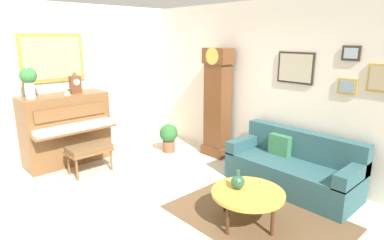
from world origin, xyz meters
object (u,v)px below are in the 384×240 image
(coffee_table, at_px, (248,194))
(green_jug, at_px, (238,182))
(couch, at_px, (293,168))
(piano_bench, at_px, (89,149))
(piano, at_px, (66,129))
(teacup, at_px, (67,94))
(mantel_clock, at_px, (75,83))
(grandfather_clock, at_px, (217,106))
(flower_vase, at_px, (28,79))
(potted_plant, at_px, (169,136))

(coffee_table, bearing_deg, green_jug, -169.04)
(couch, bearing_deg, green_jug, -90.04)
(piano_bench, bearing_deg, couch, 37.62)
(piano, xyz_separation_m, teacup, (0.11, 0.04, 0.64))
(piano, height_order, green_jug, piano)
(piano, bearing_deg, coffee_table, 13.01)
(piano, height_order, mantel_clock, mantel_clock)
(green_jug, bearing_deg, piano_bench, -164.92)
(grandfather_clock, xyz_separation_m, coffee_table, (1.86, -1.44, -0.58))
(grandfather_clock, relative_size, teacup, 17.50)
(flower_vase, bearing_deg, potted_plant, 69.66)
(coffee_table, height_order, mantel_clock, mantel_clock)
(piano, height_order, grandfather_clock, grandfather_clock)
(piano_bench, height_order, potted_plant, potted_plant)
(piano_bench, relative_size, flower_vase, 1.21)
(mantel_clock, bearing_deg, coffee_table, 9.22)
(piano_bench, relative_size, couch, 0.37)
(grandfather_clock, bearing_deg, flower_vase, -119.72)
(grandfather_clock, relative_size, mantel_clock, 5.34)
(couch, bearing_deg, teacup, -147.55)
(grandfather_clock, distance_m, potted_plant, 1.14)
(grandfather_clock, height_order, mantel_clock, grandfather_clock)
(couch, xyz_separation_m, potted_plant, (-2.48, -0.39, 0.01))
(coffee_table, distance_m, teacup, 3.52)
(piano, bearing_deg, green_jug, 13.10)
(grandfather_clock, relative_size, couch, 1.07)
(piano, relative_size, couch, 0.76)
(piano_bench, bearing_deg, grandfather_clock, 68.35)
(mantel_clock, xyz_separation_m, potted_plant, (0.81, 1.43, -1.09))
(flower_vase, distance_m, potted_plant, 2.64)
(piano_bench, height_order, teacup, teacup)
(piano_bench, bearing_deg, coffee_table, 14.87)
(couch, height_order, coffee_table, couch)
(coffee_table, height_order, teacup, teacup)
(piano, relative_size, teacup, 12.41)
(piano, distance_m, couch, 3.90)
(couch, bearing_deg, flower_vase, -141.93)
(couch, height_order, teacup, teacup)
(mantel_clock, height_order, potted_plant, mantel_clock)
(mantel_clock, bearing_deg, potted_plant, 60.49)
(coffee_table, bearing_deg, piano, -166.99)
(couch, xyz_separation_m, teacup, (-3.18, -2.02, 0.95))
(piano, height_order, flower_vase, flower_vase)
(couch, relative_size, green_jug, 7.92)
(couch, distance_m, mantel_clock, 3.92)
(coffee_table, relative_size, mantel_clock, 2.32)
(teacup, relative_size, green_jug, 0.48)
(mantel_clock, distance_m, flower_vase, 0.77)
(coffee_table, bearing_deg, grandfather_clock, 142.29)
(piano_bench, distance_m, couch, 3.26)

